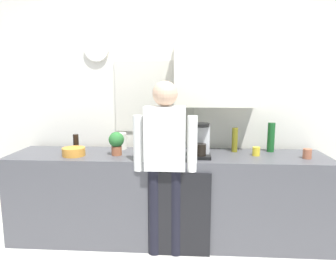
% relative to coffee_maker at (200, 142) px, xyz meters
% --- Properties ---
extents(ground_plane, '(8.00, 8.00, 0.00)m').
position_rel_coffee_maker_xyz_m(ground_plane, '(-0.32, -0.21, -1.03)').
color(ground_plane, silver).
extents(kitchen_counter, '(3.12, 0.64, 0.88)m').
position_rel_coffee_maker_xyz_m(kitchen_counter, '(-0.32, 0.09, -0.59)').
color(kitchen_counter, '#4C4C51').
rests_on(kitchen_counter, ground_plane).
extents(dishwasher_panel, '(0.56, 0.02, 0.79)m').
position_rel_coffee_maker_xyz_m(dishwasher_panel, '(-0.18, -0.24, -0.63)').
color(dishwasher_panel, black).
rests_on(dishwasher_panel, ground_plane).
extents(back_wall_assembly, '(4.72, 0.42, 2.60)m').
position_rel_coffee_maker_xyz_m(back_wall_assembly, '(-0.26, 0.49, 0.32)').
color(back_wall_assembly, silver).
rests_on(back_wall_assembly, ground_plane).
extents(coffee_maker, '(0.20, 0.20, 0.33)m').
position_rel_coffee_maker_xyz_m(coffee_maker, '(0.00, 0.00, 0.00)').
color(coffee_maker, black).
rests_on(coffee_maker, kitchen_counter).
extents(bottle_green_wine, '(0.07, 0.07, 0.30)m').
position_rel_coffee_maker_xyz_m(bottle_green_wine, '(0.73, 0.29, 0.00)').
color(bottle_green_wine, '#195923').
rests_on(bottle_green_wine, kitchen_counter).
extents(bottle_olive_oil, '(0.06, 0.06, 0.25)m').
position_rel_coffee_maker_xyz_m(bottle_olive_oil, '(0.36, 0.25, -0.02)').
color(bottle_olive_oil, olive).
rests_on(bottle_olive_oil, kitchen_counter).
extents(bottle_dark_sauce, '(0.06, 0.06, 0.18)m').
position_rel_coffee_maker_xyz_m(bottle_dark_sauce, '(-1.26, 0.16, -0.06)').
color(bottle_dark_sauce, black).
rests_on(bottle_dark_sauce, kitchen_counter).
extents(bottle_clear_soda, '(0.09, 0.09, 0.28)m').
position_rel_coffee_maker_xyz_m(bottle_clear_soda, '(-0.23, 0.14, -0.01)').
color(bottle_clear_soda, '#2D8C33').
rests_on(bottle_clear_soda, kitchen_counter).
extents(cup_yellow_cup, '(0.07, 0.07, 0.08)m').
position_rel_coffee_maker_xyz_m(cup_yellow_cup, '(0.55, 0.10, -0.10)').
color(cup_yellow_cup, yellow).
rests_on(cup_yellow_cup, kitchen_counter).
extents(cup_terracotta_mug, '(0.08, 0.08, 0.09)m').
position_rel_coffee_maker_xyz_m(cup_terracotta_mug, '(1.00, 0.01, -0.10)').
color(cup_terracotta_mug, '#B26647').
rests_on(cup_terracotta_mug, kitchen_counter).
extents(mixing_bowl, '(0.22, 0.22, 0.08)m').
position_rel_coffee_maker_xyz_m(mixing_bowl, '(-1.22, -0.02, -0.11)').
color(mixing_bowl, orange).
rests_on(mixing_bowl, kitchen_counter).
extents(potted_plant, '(0.15, 0.15, 0.23)m').
position_rel_coffee_maker_xyz_m(potted_plant, '(-0.81, 0.03, -0.01)').
color(potted_plant, '#9E5638').
rests_on(potted_plant, kitchen_counter).
extents(storage_canister, '(0.14, 0.14, 0.17)m').
position_rel_coffee_maker_xyz_m(storage_canister, '(-0.84, 0.31, -0.06)').
color(storage_canister, silver).
rests_on(storage_canister, kitchen_counter).
extents(person_at_sink, '(0.57, 0.22, 1.60)m').
position_rel_coffee_maker_xyz_m(person_at_sink, '(-0.32, -0.21, -0.08)').
color(person_at_sink, black).
rests_on(person_at_sink, ground_plane).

